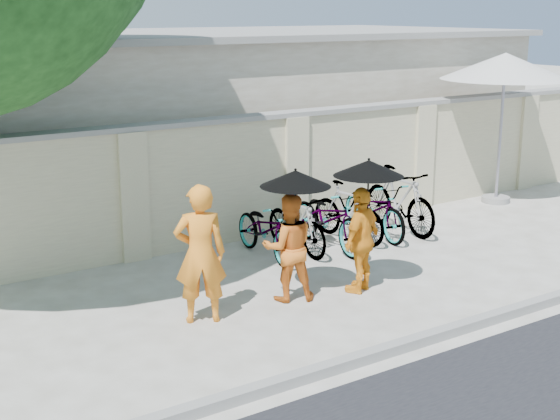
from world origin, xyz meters
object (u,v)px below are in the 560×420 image
monk_right (362,240)px  patio_umbrella (505,68)px  monk_left (200,254)px  monk_center (289,248)px

monk_right → patio_umbrella: (5.52, 2.45, 1.94)m
monk_left → patio_umbrella: patio_umbrella is taller
patio_umbrella → monk_left: bearing=-164.4°
monk_left → monk_center: size_ratio=1.21×
monk_right → patio_umbrella: bearing=-179.9°
monk_center → patio_umbrella: (6.52, 2.17, 1.95)m
monk_center → monk_right: size_ratio=0.98×
monk_left → patio_umbrella: bearing=-141.5°
monk_left → monk_center: monk_left is taller
monk_left → monk_center: 1.33m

